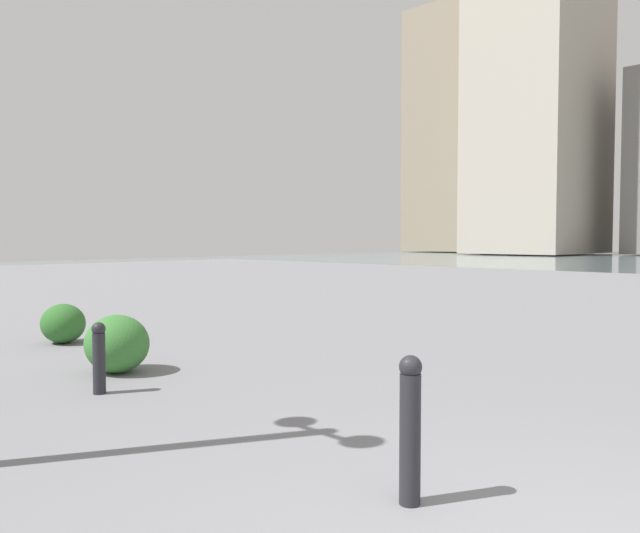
{
  "coord_description": "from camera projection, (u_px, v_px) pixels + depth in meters",
  "views": [
    {
      "loc": [
        -0.31,
        2.21,
        1.49
      ],
      "look_at": [
        7.95,
        -6.49,
        0.95
      ],
      "focal_mm": 33.99,
      "sensor_mm": 36.0,
      "label": 1
    }
  ],
  "objects": [
    {
      "name": "shrub_round",
      "position": [
        63.0,
        324.0,
        8.66
      ],
      "size": [
        0.66,
        0.6,
        0.56
      ],
      "color": "#2D6628",
      "rests_on": "ground"
    },
    {
      "name": "building_highrise",
      "position": [
        470.0,
        132.0,
        76.14
      ],
      "size": [
        11.57,
        13.22,
        31.97
      ],
      "color": "gray",
      "rests_on": "ground"
    },
    {
      "name": "bollard_mid",
      "position": [
        99.0,
        356.0,
        5.82
      ],
      "size": [
        0.13,
        0.13,
        0.69
      ],
      "color": "#232328",
      "rests_on": "ground"
    },
    {
      "name": "bollard_near",
      "position": [
        410.0,
        427.0,
        3.39
      ],
      "size": [
        0.13,
        0.13,
        0.84
      ],
      "color": "#232328",
      "rests_on": "ground"
    },
    {
      "name": "building_annex",
      "position": [
        539.0,
        106.0,
        64.31
      ],
      "size": [
        10.36,
        15.56,
        33.42
      ],
      "color": "#B2A899",
      "rests_on": "ground"
    },
    {
      "name": "shrub_low",
      "position": [
        117.0,
        344.0,
        6.75
      ],
      "size": [
        0.76,
        0.68,
        0.65
      ],
      "color": "#387533",
      "rests_on": "ground"
    }
  ]
}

